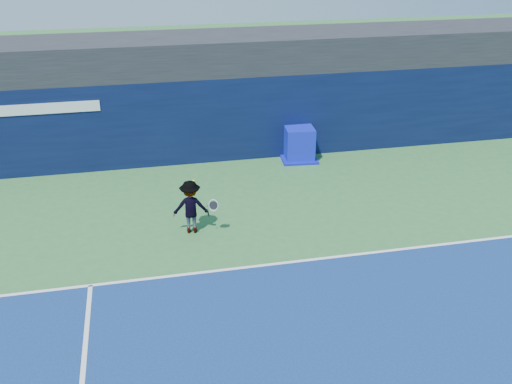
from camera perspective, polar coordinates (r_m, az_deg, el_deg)
ground at (r=12.33m, az=7.56°, el=-14.32°), size 80.00×80.00×0.00m
baseline at (r=14.62m, az=3.75°, el=-6.98°), size 24.00×0.10×0.01m
stadium_band at (r=21.07m, az=-2.29°, el=13.86°), size 36.00×3.00×1.20m
back_wall_assembly at (r=20.65m, az=-1.72°, el=7.60°), size 36.00×1.03×3.00m
equipment_cart at (r=20.64m, az=4.31°, el=4.74°), size 1.36×1.36×1.21m
tennis_player at (r=15.70m, az=-6.54°, el=-1.48°), size 1.25×0.72×1.53m
tennis_ball at (r=16.42m, az=-6.26°, el=1.10°), size 0.08×0.08×0.08m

